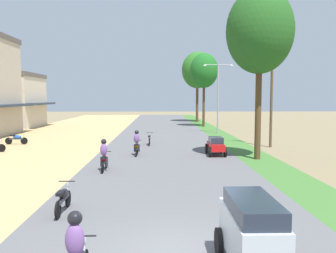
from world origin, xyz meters
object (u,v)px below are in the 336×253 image
(median_tree_third, at_px, (197,70))
(motorbike_ahead_fourth, at_px, (137,143))
(median_tree_nearest, at_px, (260,32))
(parked_motorbike_sixth, at_px, (17,138))
(car_sedan_red, at_px, (216,145))
(utility_pole_near, at_px, (272,84))
(car_van_silver, at_px, (251,231))
(motorbike_ahead_second, at_px, (63,197))
(median_tree_second, at_px, (204,71))
(streetlamp_mid, at_px, (203,92))
(motorbike_ahead_third, at_px, (104,156))
(motorbike_ahead_fifth, at_px, (150,139))
(streetlamp_near, at_px, (218,93))

(median_tree_third, xyz_separation_m, motorbike_ahead_fourth, (-7.38, -32.11, -7.19))
(median_tree_nearest, bearing_deg, parked_motorbike_sixth, 157.32)
(median_tree_third, height_order, car_sedan_red, median_tree_third)
(utility_pole_near, xyz_separation_m, car_van_silver, (-6.68, -19.84, -3.83))
(utility_pole_near, bearing_deg, motorbike_ahead_second, -127.00)
(median_tree_second, relative_size, streetlamp_mid, 1.20)
(car_sedan_red, xyz_separation_m, motorbike_ahead_second, (-6.84, -11.49, -0.17))
(parked_motorbike_sixth, bearing_deg, car_sedan_red, -21.02)
(median_tree_nearest, bearing_deg, median_tree_second, 90.53)
(parked_motorbike_sixth, distance_m, motorbike_ahead_fourth, 11.62)
(median_tree_second, relative_size, utility_pole_near, 1.02)
(median_tree_nearest, xyz_separation_m, utility_pole_near, (2.58, 5.59, -2.91))
(median_tree_nearest, xyz_separation_m, streetlamp_mid, (0.17, 28.31, -3.14))
(car_sedan_red, relative_size, motorbike_ahead_third, 1.26)
(median_tree_nearest, relative_size, motorbike_ahead_second, 5.72)
(parked_motorbike_sixth, distance_m, car_van_silver, 25.43)
(car_van_silver, bearing_deg, car_sedan_red, 83.59)
(median_tree_second, distance_m, car_van_silver, 39.47)
(parked_motorbike_sixth, bearing_deg, median_tree_second, 44.81)
(median_tree_third, bearing_deg, parked_motorbike_sixth, -123.54)
(utility_pole_near, bearing_deg, median_tree_third, 95.46)
(motorbike_ahead_second, relative_size, motorbike_ahead_fifth, 1.00)
(streetlamp_mid, distance_m, motorbike_ahead_third, 33.18)
(streetlamp_mid, height_order, motorbike_ahead_third, streetlamp_mid)
(utility_pole_near, bearing_deg, streetlamp_near, 103.17)
(median_tree_nearest, distance_m, car_van_silver, 16.29)
(motorbike_ahead_third, bearing_deg, utility_pole_near, 38.21)
(median_tree_second, bearing_deg, car_van_silver, -95.70)
(parked_motorbike_sixth, height_order, car_sedan_red, car_sedan_red)
(median_tree_nearest, xyz_separation_m, median_tree_second, (-0.23, 24.53, -0.48))
(median_tree_nearest, height_order, car_sedan_red, median_tree_nearest)
(median_tree_nearest, distance_m, median_tree_third, 33.64)
(car_sedan_red, relative_size, motorbike_ahead_fifth, 1.26)
(parked_motorbike_sixth, height_order, car_van_silver, car_van_silver)
(median_tree_second, bearing_deg, car_sedan_red, -95.22)
(streetlamp_near, xyz_separation_m, car_van_silver, (-4.27, -30.13, -3.30))
(car_van_silver, height_order, motorbike_ahead_third, car_van_silver)
(parked_motorbike_sixth, relative_size, car_van_silver, 0.75)
(car_sedan_red, bearing_deg, motorbike_ahead_fifth, 130.97)
(streetlamp_near, xyz_separation_m, utility_pole_near, (2.41, -10.29, 0.53))
(median_tree_second, xyz_separation_m, car_sedan_red, (-2.11, -23.05, -6.54))
(median_tree_second, height_order, motorbike_ahead_second, median_tree_second)
(streetlamp_near, bearing_deg, streetlamp_mid, 90.00)
(streetlamp_near, relative_size, car_van_silver, 3.05)
(motorbike_ahead_second, bearing_deg, utility_pole_near, 53.00)
(streetlamp_near, xyz_separation_m, motorbike_ahead_fifth, (-6.97, -9.25, -3.75))
(streetlamp_near, bearing_deg, motorbike_ahead_fourth, -118.07)
(car_sedan_red, distance_m, motorbike_ahead_fourth, 5.15)
(motorbike_ahead_second, bearing_deg, car_van_silver, -39.91)
(parked_motorbike_sixth, xyz_separation_m, motorbike_ahead_fifth, (10.75, -0.71, 0.02))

